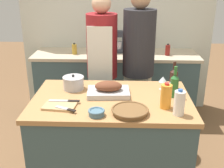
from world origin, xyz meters
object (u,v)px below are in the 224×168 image
wine_bottle_dark (174,78)px  condiment_bottle_short (168,50)px  cutting_board (60,106)px  wine_glass_right (174,81)px  wine_glass_left (163,80)px  person_cook_guest (138,63)px  stock_pot (73,83)px  roasting_pan (108,90)px  stand_mixer (119,43)px  person_cook_aproned (102,65)px  condiment_bottle_tall (103,48)px  wine_bottle_green (174,85)px  knife_paring (66,109)px  wicker_basket (130,111)px  mixing_bowl (96,112)px  condiment_bottle_extra (74,49)px  knife_chef (65,101)px  milk_jug (179,103)px  juice_jug (166,96)px

wine_bottle_dark → condiment_bottle_short: bearing=84.3°
cutting_board → wine_glass_right: bearing=19.9°
wine_glass_left → person_cook_guest: (-0.19, 0.58, -0.02)m
stock_pot → roasting_pan: bearing=-20.5°
wine_glass_left → stand_mixer: (-0.41, 1.29, 0.03)m
person_cook_aproned → stock_pot: bearing=-107.0°
wine_bottle_dark → condiment_bottle_tall: wine_bottle_dark is taller
condiment_bottle_tall → wine_bottle_green: bearing=-61.2°
cutting_board → wine_glass_left: 0.96m
knife_paring → person_cook_aproned: size_ratio=0.10×
roasting_pan → condiment_bottle_short: size_ratio=2.47×
wicker_basket → cutting_board: wicker_basket is taller
wicker_basket → stock_pot: 0.70m
wine_bottle_dark → person_cook_guest: bearing=118.7°
wine_bottle_green → wine_glass_right: 0.11m
cutting_board → wine_bottle_dark: bearing=24.3°
mixing_bowl → condiment_bottle_extra: condiment_bottle_extra is taller
knife_chef → condiment_bottle_extra: size_ratio=1.72×
wine_bottle_dark → condiment_bottle_tall: 1.31m
cutting_board → wine_glass_left: size_ratio=2.16×
roasting_pan → stock_pot: bearing=159.5°
roasting_pan → knife_chef: 0.39m
wine_glass_left → wine_bottle_green: bearing=-65.1°
wine_bottle_dark → wine_glass_right: wine_bottle_dark is taller
wine_bottle_green → wine_glass_left: 0.18m
wine_bottle_dark → roasting_pan: bearing=-163.4°
mixing_bowl → milk_jug: milk_jug is taller
stock_pot → condiment_bottle_tall: bearing=80.5°
wine_glass_left → cutting_board: bearing=-155.1°
mixing_bowl → condiment_bottle_tall: 1.66m
condiment_bottle_tall → person_cook_aproned: bearing=-86.6°
condiment_bottle_tall → condiment_bottle_extra: (-0.38, 0.05, -0.03)m
cutting_board → wine_glass_right: (0.96, 0.35, 0.09)m
roasting_pan → mixing_bowl: 0.40m
cutting_board → milk_jug: milk_jug is taller
stock_pot → wine_glass_right: (0.91, -0.04, 0.04)m
stand_mixer → condiment_bottle_tall: (-0.21, -0.17, -0.02)m
wine_bottle_green → wine_glass_left: bearing=114.9°
wine_bottle_green → condiment_bottle_extra: size_ratio=1.84×
cutting_board → condiment_bottle_short: condiment_bottle_short is taller
wine_glass_right → condiment_bottle_short: 1.22m
mixing_bowl → juice_jug: size_ratio=0.60×
juice_jug → wine_bottle_green: size_ratio=0.77×
roasting_pan → knife_chef: bearing=-151.8°
condiment_bottle_short → wine_glass_right: bearing=-95.9°
wicker_basket → wine_glass_left: size_ratio=2.27×
condiment_bottle_extra → person_cook_aproned: person_cook_aproned is taller
wine_bottle_green → milk_jug: bearing=-93.1°
wicker_basket → mixing_bowl: (-0.25, -0.04, 0.00)m
condiment_bottle_tall → wine_bottle_dark: bearing=-56.1°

